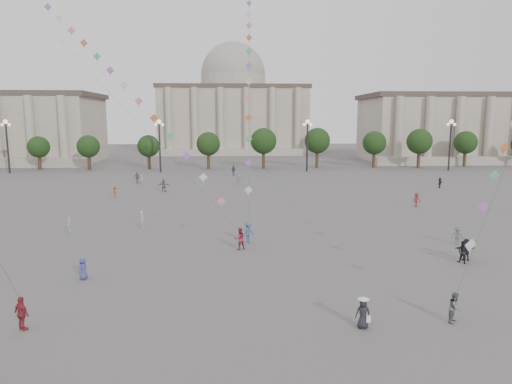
{
  "coord_description": "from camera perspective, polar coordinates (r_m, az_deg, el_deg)",
  "views": [
    {
      "loc": [
        -0.19,
        -23.16,
        10.62
      ],
      "look_at": [
        1.57,
        12.0,
        5.02
      ],
      "focal_mm": 32.0,
      "sensor_mm": 36.0,
      "label": 1
    }
  ],
  "objects": [
    {
      "name": "ground",
      "position": [
        25.48,
        -2.27,
        -15.59
      ],
      "size": [
        360.0,
        360.0,
        0.0
      ],
      "primitive_type": "plane",
      "color": "#555250",
      "rests_on": "ground"
    },
    {
      "name": "hall_central",
      "position": [
        152.43,
        -2.84,
        10.39
      ],
      "size": [
        48.3,
        34.3,
        35.5
      ],
      "color": "#A29788",
      "rests_on": "ground"
    },
    {
      "name": "tree_row",
      "position": [
        101.3,
        -2.77,
        6.08
      ],
      "size": [
        137.12,
        5.12,
        8.0
      ],
      "color": "#34261A",
      "rests_on": "ground"
    },
    {
      "name": "lamp_post_far_west",
      "position": [
        103.43,
        -28.72,
        6.13
      ],
      "size": [
        2.0,
        0.9,
        10.65
      ],
      "color": "#262628",
      "rests_on": "ground"
    },
    {
      "name": "lamp_post_mid_west",
      "position": [
        94.39,
        -11.98,
        6.87
      ],
      "size": [
        2.0,
        0.9,
        10.65
      ],
      "color": "#262628",
      "rests_on": "ground"
    },
    {
      "name": "lamp_post_mid_east",
      "position": [
        94.45,
        6.44,
        7.01
      ],
      "size": [
        2.0,
        0.9,
        10.65
      ],
      "color": "#262628",
      "rests_on": "ground"
    },
    {
      "name": "lamp_post_far_east",
      "position": [
        103.6,
        23.15,
        6.52
      ],
      "size": [
        2.0,
        0.9,
        10.65
      ],
      "color": "#262628",
      "rests_on": "ground"
    },
    {
      "name": "person_crowd_0",
      "position": [
        87.88,
        -2.85,
        2.72
      ],
      "size": [
        1.21,
        0.88,
        1.91
      ],
      "primitive_type": "imported",
      "rotation": [
        0.0,
        0.0,
        0.42
      ],
      "color": "navy",
      "rests_on": "ground"
    },
    {
      "name": "person_crowd_3",
      "position": [
        38.42,
        24.76,
        -6.54
      ],
      "size": [
        1.59,
        0.57,
        1.7
      ],
      "primitive_type": "imported",
      "rotation": [
        0.0,
        0.0,
        3.19
      ],
      "color": "black",
      "rests_on": "ground"
    },
    {
      "name": "person_crowd_4",
      "position": [
        75.6,
        -2.19,
        1.57
      ],
      "size": [
        1.36,
        1.36,
        1.58
      ],
      "primitive_type": "imported",
      "rotation": [
        0.0,
        0.0,
        3.93
      ],
      "color": "#BBBCB7",
      "rests_on": "ground"
    },
    {
      "name": "person_crowd_6",
      "position": [
        42.87,
        23.88,
        -5.02
      ],
      "size": [
        1.13,
        0.85,
        1.56
      ],
      "primitive_type": "imported",
      "rotation": [
        0.0,
        0.0,
        5.98
      ],
      "color": "#595A5D",
      "rests_on": "ground"
    },
    {
      "name": "person_crowd_8",
      "position": [
        59.36,
        19.43,
        -0.93
      ],
      "size": [
        1.23,
        0.88,
        1.73
      ],
      "primitive_type": "imported",
      "rotation": [
        0.0,
        0.0,
        0.23
      ],
      "color": "maroon",
      "rests_on": "ground"
    },
    {
      "name": "person_crowd_9",
      "position": [
        77.19,
        22.0,
        1.07
      ],
      "size": [
        1.32,
        1.42,
        1.59
      ],
      "primitive_type": "imported",
      "rotation": [
        0.0,
        0.0,
        0.86
      ],
      "color": "black",
      "rests_on": "ground"
    },
    {
      "name": "person_crowd_10",
      "position": [
        77.85,
        -14.06,
        1.51
      ],
      "size": [
        0.62,
        0.68,
        1.55
      ],
      "primitive_type": "imported",
      "rotation": [
        0.0,
        0.0,
        2.16
      ],
      "color": "#B9B9B5",
      "rests_on": "ground"
    },
    {
      "name": "person_crowd_12",
      "position": [
        69.38,
        -11.45,
        0.86
      ],
      "size": [
        1.86,
        0.96,
        1.91
      ],
      "primitive_type": "imported",
      "rotation": [
        0.0,
        0.0,
        2.91
      ],
      "color": "slate",
      "rests_on": "ground"
    },
    {
      "name": "person_crowd_13",
      "position": [
        46.53,
        -14.04,
        -3.34
      ],
      "size": [
        0.58,
        0.72,
        1.72
      ],
      "primitive_type": "imported",
      "rotation": [
        0.0,
        0.0,
        1.88
      ],
      "color": "#AEADAA",
      "rests_on": "ground"
    },
    {
      "name": "person_crowd_16",
      "position": [
        79.31,
        -14.64,
        1.75
      ],
      "size": [
        1.18,
        0.67,
        1.9
      ],
      "primitive_type": "imported",
      "rotation": [
        0.0,
        0.0,
        6.09
      ],
      "color": "#5C5D61",
      "rests_on": "ground"
    },
    {
      "name": "person_crowd_17",
      "position": [
        65.88,
        -17.21,
        0.04
      ],
      "size": [
        1.04,
        1.15,
        1.54
      ],
      "primitive_type": "imported",
      "rotation": [
        0.0,
        0.0,
        2.18
      ],
      "color": "#9F452B",
      "rests_on": "ground"
    },
    {
      "name": "person_crowd_18",
      "position": [
        37.52,
        24.5,
        -6.88
      ],
      "size": [
        1.03,
        1.05,
        1.7
      ],
      "primitive_type": "imported",
      "rotation": [
        0.0,
        0.0,
        5.44
      ],
      "color": "black",
      "rests_on": "ground"
    },
    {
      "name": "person_crowd_20",
      "position": [
        33.07,
        -20.8,
        -8.94
      ],
      "size": [
        0.67,
        0.84,
        1.49
      ],
      "primitive_type": "imported",
      "rotation": [
        0.0,
        0.0,
        4.4
      ],
      "color": "#3A4183",
      "rests_on": "ground"
    },
    {
      "name": "person_crowd_21",
      "position": [
        46.76,
        -22.29,
        -3.81
      ],
      "size": [
        0.82,
        0.95,
        1.54
      ],
      "primitive_type": "imported",
      "rotation": [
        0.0,
        0.0,
        2.18
      ],
      "color": "silver",
      "rests_on": "ground"
    },
    {
      "name": "tourist_0",
      "position": [
        26.7,
        -27.23,
        -13.36
      ],
      "size": [
        1.12,
        0.94,
        1.79
      ],
      "primitive_type": "imported",
      "rotation": [
        0.0,
        0.0,
        2.56
      ],
      "color": "maroon",
      "rests_on": "ground"
    },
    {
      "name": "kite_flyer_0",
      "position": [
        37.79,
        -2.04,
        -5.84
      ],
      "size": [
        1.05,
        0.92,
        1.83
      ],
      "primitive_type": "imported",
      "rotation": [
        0.0,
        0.0,
        3.43
      ],
      "color": "#952840",
      "rests_on": "ground"
    },
    {
      "name": "kite_flyer_1",
      "position": [
        39.75,
        -0.95,
        -5.07
      ],
      "size": [
        1.34,
        1.34,
        1.86
      ],
      "primitive_type": "imported",
      "rotation": [
        0.0,
        0.0,
        0.78
      ],
      "color": "#395880",
      "rests_on": "ground"
    },
    {
      "name": "kite_flyer_2",
      "position": [
        26.93,
        23.61,
        -13.08
      ],
      "size": [
        1.0,
        1.01,
        1.64
      ],
      "primitive_type": "imported",
      "rotation": [
        0.0,
        0.0,
        0.83
      ],
      "color": "#5C5C61",
      "rests_on": "ground"
    },
    {
      "name": "hat_person",
      "position": [
        24.77,
        13.24,
        -14.46
      ],
      "size": [
        0.77,
        0.6,
        1.69
      ],
      "color": "black",
      "rests_on": "ground"
    },
    {
      "name": "kite_train_west",
      "position": [
        57.9,
        -25.65,
        20.55
      ],
      "size": [
        40.52,
        30.14,
        64.6
      ],
      "color": "#3F3F3F",
      "rests_on": "ground"
    }
  ]
}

